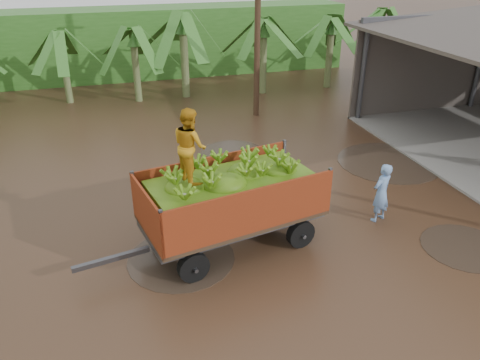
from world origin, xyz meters
name	(u,v)px	position (x,y,z in m)	size (l,w,h in m)	color
ground	(292,200)	(0.00, 0.00, 0.00)	(100.00, 100.00, 0.00)	black
hedge_north	(150,42)	(-2.00, 16.00, 1.80)	(22.00, 3.00, 3.60)	#2D661E
banana_trailer	(231,197)	(-2.27, -1.62, 1.30)	(5.95, 2.82, 3.59)	#B93D1A
man_blue	(381,193)	(1.77, -1.66, 0.81)	(0.59, 0.39, 1.63)	#7095CC
utility_pole	(258,19)	(1.39, 7.48, 3.98)	(1.20, 0.24, 7.84)	#47301E
banana_plants	(89,91)	(-5.33, 6.35, 1.89)	(25.56, 20.61, 4.38)	#2D661E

